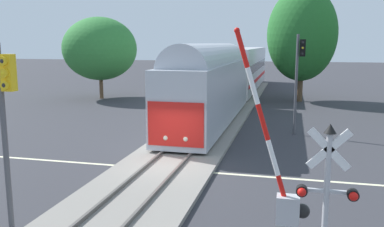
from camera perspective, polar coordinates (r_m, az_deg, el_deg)
ground_plane at (r=18.26m, az=-3.78°, el=-7.76°), size 220.00×220.00×0.00m
road_centre_stripe at (r=18.26m, az=-3.78°, el=-7.75°), size 44.00×0.20×0.01m
railway_track at (r=18.23m, az=-3.78°, el=-7.48°), size 4.40×80.00×0.32m
commuter_train at (r=38.21m, az=5.75°, el=5.67°), size 3.04×41.94×5.16m
crossing_gate_near at (r=10.45m, az=12.73°, el=-10.57°), size 1.94×0.40×5.87m
crossing_signal_mast at (r=9.87m, az=18.32°, el=-9.72°), size 1.36×0.44×3.75m
traffic_signal_median at (r=12.33m, az=-24.53°, el=0.46°), size 0.53×0.38×5.52m
traffic_signal_far_side at (r=25.11m, az=14.71°, el=6.10°), size 0.53×0.38×6.02m
elm_centre_background at (r=40.15m, az=15.09°, el=10.62°), size 6.45×6.45×10.68m
pine_left_background at (r=41.77m, az=-12.74°, el=8.81°), size 7.27×7.27×8.04m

